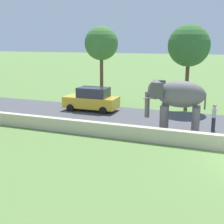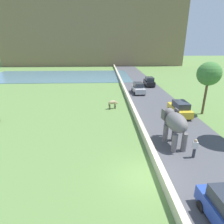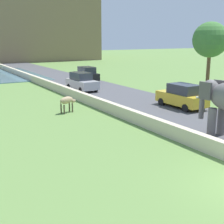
% 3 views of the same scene
% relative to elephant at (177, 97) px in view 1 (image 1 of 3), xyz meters
% --- Properties ---
extents(elephant, '(1.67, 3.53, 2.99)m').
position_rel_elephant_xyz_m(elephant, '(0.00, 0.00, 0.00)').
color(elephant, slate).
rests_on(elephant, ground).
extents(person_beside_elephant, '(0.36, 0.22, 1.63)m').
position_rel_elephant_xyz_m(person_beside_elephant, '(0.94, -2.03, -1.16)').
color(person_beside_elephant, '#33333D').
rests_on(person_beside_elephant, ground).
extents(car_yellow, '(1.83, 4.02, 1.80)m').
position_rel_elephant_xyz_m(car_yellow, '(3.17, 6.76, -1.14)').
color(car_yellow, gold).
rests_on(car_yellow, ground).
extents(tree_near, '(2.72, 2.72, 6.31)m').
position_rel_elephant_xyz_m(tree_near, '(6.26, 7.27, 2.86)').
color(tree_near, brown).
rests_on(tree_near, ground).
extents(tree_mid, '(3.06, 3.06, 6.34)m').
position_rel_elephant_xyz_m(tree_mid, '(6.15, 0.29, 2.75)').
color(tree_mid, brown).
rests_on(tree_mid, ground).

